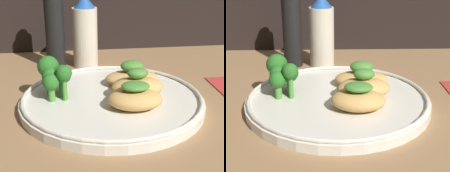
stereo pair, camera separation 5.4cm
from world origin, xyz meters
TOP-DOWN VIEW (x-y plane):
  - ground_plane at (0.00, 0.00)cm, footprint 180.00×180.00cm
  - plate at (0.00, 0.00)cm, footprint 29.38×29.38cm
  - grilled_meat_front at (2.87, -4.36)cm, footprint 8.74×6.68cm
  - grilled_meat_middle at (4.10, 0.20)cm, footprint 8.98×6.42cm
  - grilled_meat_back at (4.22, 5.17)cm, footprint 9.29×6.00cm
  - broccoli_bunch at (-8.87, 1.81)cm, footprint 5.49×6.53cm
  - sauce_bottle at (-2.85, 20.84)cm, footprint 5.19×5.19cm
  - pepper_grinder at (-9.05, 20.84)cm, footprint 3.95×3.95cm

SIDE VIEW (x-z plane):
  - ground_plane at x=0.00cm, z-range -1.00..0.00cm
  - plate at x=0.00cm, z-range -0.01..1.99cm
  - grilled_meat_back at x=4.22cm, z-range 0.78..5.18cm
  - grilled_meat_front at x=2.87cm, z-range 1.01..5.20cm
  - grilled_meat_middle at x=4.10cm, z-range 0.80..5.59cm
  - broccoli_bunch at x=-8.87cm, z-range 1.90..8.28cm
  - sauce_bottle at x=-2.85cm, z-range -0.33..14.87cm
  - pepper_grinder at x=-9.05cm, z-range -0.69..17.69cm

